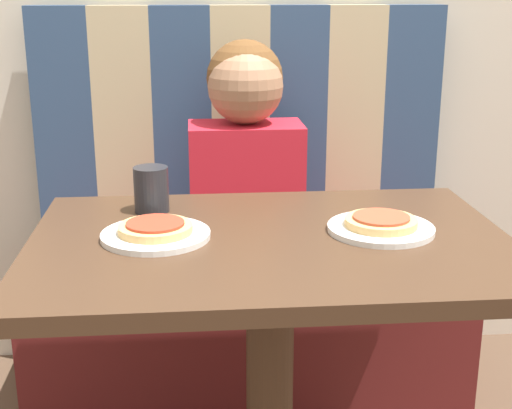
# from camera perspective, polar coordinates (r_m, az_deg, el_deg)

# --- Properties ---
(booth_seat) EXTENTS (1.27, 0.54, 0.43)m
(booth_seat) POSITION_cam_1_polar(r_m,az_deg,el_deg) (2.24, -0.76, -9.91)
(booth_seat) COLOR #5B1919
(booth_seat) RESTS_ON ground_plane
(booth_backrest) EXTENTS (1.27, 0.07, 0.75)m
(booth_backrest) POSITION_cam_1_polar(r_m,az_deg,el_deg) (2.27, -1.27, 6.22)
(booth_backrest) COLOR navy
(booth_backrest) RESTS_ON booth_seat
(dining_table) EXTENTS (0.96, 0.66, 0.75)m
(dining_table) POSITION_cam_1_polar(r_m,az_deg,el_deg) (1.46, 1.15, -6.65)
(dining_table) COLOR #422B1C
(dining_table) RESTS_ON ground_plane
(person) EXTENTS (0.33, 0.24, 0.66)m
(person) POSITION_cam_1_polar(r_m,az_deg,el_deg) (2.05, -0.83, 4.55)
(person) COLOR red
(person) RESTS_ON booth_seat
(plate_left) EXTENTS (0.22, 0.22, 0.01)m
(plate_left) POSITION_cam_1_polar(r_m,az_deg,el_deg) (1.43, -8.03, -2.44)
(plate_left) COLOR white
(plate_left) RESTS_ON dining_table
(plate_right) EXTENTS (0.22, 0.22, 0.01)m
(plate_right) POSITION_cam_1_polar(r_m,az_deg,el_deg) (1.48, 9.95, -1.91)
(plate_right) COLOR white
(plate_right) RESTS_ON dining_table
(pizza_left) EXTENTS (0.15, 0.15, 0.02)m
(pizza_left) POSITION_cam_1_polar(r_m,az_deg,el_deg) (1.43, -8.05, -1.84)
(pizza_left) COLOR tan
(pizza_left) RESTS_ON plate_left
(pizza_right) EXTENTS (0.15, 0.15, 0.02)m
(pizza_right) POSITION_cam_1_polar(r_m,az_deg,el_deg) (1.47, 9.98, -1.33)
(pizza_right) COLOR tan
(pizza_right) RESTS_ON plate_right
(drinking_cup) EXTENTS (0.08, 0.08, 0.10)m
(drinking_cup) POSITION_cam_1_polar(r_m,az_deg,el_deg) (1.59, -8.38, 1.20)
(drinking_cup) COLOR #232328
(drinking_cup) RESTS_ON dining_table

